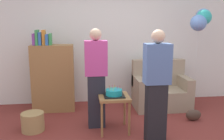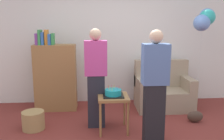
{
  "view_description": "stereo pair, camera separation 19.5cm",
  "coord_description": "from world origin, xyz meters",
  "px_view_note": "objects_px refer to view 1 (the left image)",
  "views": [
    {
      "loc": [
        -0.72,
        -3.26,
        1.73
      ],
      "look_at": [
        -0.23,
        0.7,
        0.95
      ],
      "focal_mm": 39.66,
      "sensor_mm": 36.0,
      "label": 1
    },
    {
      "loc": [
        -0.53,
        -3.28,
        1.73
      ],
      "look_at": [
        -0.23,
        0.7,
        0.95
      ],
      "focal_mm": 39.66,
      "sensor_mm": 36.0,
      "label": 2
    }
  ],
  "objects_px": {
    "person_blowing_candles": "(96,78)",
    "handbag": "(193,115)",
    "wicker_basket": "(33,122)",
    "side_table": "(114,101)",
    "bookshelf": "(53,77)",
    "person_holding_cake": "(157,87)",
    "couch": "(161,91)",
    "balloon_bunch": "(202,19)",
    "birthday_cake": "(114,93)"
  },
  "relations": [
    {
      "from": "person_blowing_candles",
      "to": "wicker_basket",
      "type": "height_order",
      "value": "person_blowing_candles"
    },
    {
      "from": "side_table",
      "to": "balloon_bunch",
      "type": "relative_size",
      "value": 0.29
    },
    {
      "from": "person_blowing_candles",
      "to": "wicker_basket",
      "type": "bearing_deg",
      "value": -165.87
    },
    {
      "from": "wicker_basket",
      "to": "handbag",
      "type": "height_order",
      "value": "wicker_basket"
    },
    {
      "from": "birthday_cake",
      "to": "person_holding_cake",
      "type": "bearing_deg",
      "value": -39.91
    },
    {
      "from": "birthday_cake",
      "to": "person_holding_cake",
      "type": "distance_m",
      "value": 0.74
    },
    {
      "from": "birthday_cake",
      "to": "balloon_bunch",
      "type": "height_order",
      "value": "balloon_bunch"
    },
    {
      "from": "couch",
      "to": "handbag",
      "type": "bearing_deg",
      "value": -64.63
    },
    {
      "from": "couch",
      "to": "person_holding_cake",
      "type": "relative_size",
      "value": 0.67
    },
    {
      "from": "person_blowing_candles",
      "to": "handbag",
      "type": "xyz_separation_m",
      "value": [
        1.73,
        0.03,
        -0.73
      ]
    },
    {
      "from": "person_blowing_candles",
      "to": "person_holding_cake",
      "type": "height_order",
      "value": "same"
    },
    {
      "from": "balloon_bunch",
      "to": "wicker_basket",
      "type": "bearing_deg",
      "value": -167.76
    },
    {
      "from": "person_blowing_candles",
      "to": "balloon_bunch",
      "type": "distance_m",
      "value": 2.34
    },
    {
      "from": "birthday_cake",
      "to": "balloon_bunch",
      "type": "distance_m",
      "value": 2.28
    },
    {
      "from": "couch",
      "to": "side_table",
      "type": "distance_m",
      "value": 1.5
    },
    {
      "from": "side_table",
      "to": "handbag",
      "type": "relative_size",
      "value": 2.08
    },
    {
      "from": "wicker_basket",
      "to": "person_blowing_candles",
      "type": "bearing_deg",
      "value": 3.2
    },
    {
      "from": "balloon_bunch",
      "to": "couch",
      "type": "bearing_deg",
      "value": 164.76
    },
    {
      "from": "birthday_cake",
      "to": "person_blowing_candles",
      "type": "bearing_deg",
      "value": 142.03
    },
    {
      "from": "couch",
      "to": "handbag",
      "type": "relative_size",
      "value": 3.93
    },
    {
      "from": "person_blowing_candles",
      "to": "side_table",
      "type": "bearing_deg",
      "value": -27.03
    },
    {
      "from": "bookshelf",
      "to": "handbag",
      "type": "relative_size",
      "value": 5.66
    },
    {
      "from": "person_blowing_candles",
      "to": "balloon_bunch",
      "type": "relative_size",
      "value": 0.82
    },
    {
      "from": "side_table",
      "to": "handbag",
      "type": "height_order",
      "value": "side_table"
    },
    {
      "from": "balloon_bunch",
      "to": "bookshelf",
      "type": "bearing_deg",
      "value": 174.53
    },
    {
      "from": "couch",
      "to": "handbag",
      "type": "distance_m",
      "value": 0.88
    },
    {
      "from": "birthday_cake",
      "to": "handbag",
      "type": "height_order",
      "value": "birthday_cake"
    },
    {
      "from": "birthday_cake",
      "to": "person_blowing_candles",
      "type": "distance_m",
      "value": 0.39
    },
    {
      "from": "couch",
      "to": "wicker_basket",
      "type": "distance_m",
      "value": 2.55
    },
    {
      "from": "wicker_basket",
      "to": "handbag",
      "type": "bearing_deg",
      "value": 1.82
    },
    {
      "from": "person_blowing_candles",
      "to": "person_holding_cake",
      "type": "distance_m",
      "value": 1.05
    },
    {
      "from": "bookshelf",
      "to": "handbag",
      "type": "bearing_deg",
      "value": -18.69
    },
    {
      "from": "couch",
      "to": "bookshelf",
      "type": "height_order",
      "value": "bookshelf"
    },
    {
      "from": "handbag",
      "to": "balloon_bunch",
      "type": "xyz_separation_m",
      "value": [
        0.32,
        0.58,
        1.68
      ]
    },
    {
      "from": "side_table",
      "to": "balloon_bunch",
      "type": "bearing_deg",
      "value": 24.64
    },
    {
      "from": "person_blowing_candles",
      "to": "handbag",
      "type": "height_order",
      "value": "person_blowing_candles"
    },
    {
      "from": "handbag",
      "to": "person_blowing_candles",
      "type": "bearing_deg",
      "value": -179.0
    },
    {
      "from": "wicker_basket",
      "to": "side_table",
      "type": "bearing_deg",
      "value": -6.62
    },
    {
      "from": "person_holding_cake",
      "to": "handbag",
      "type": "bearing_deg",
      "value": -122.03
    },
    {
      "from": "birthday_cake",
      "to": "balloon_bunch",
      "type": "relative_size",
      "value": 0.16
    },
    {
      "from": "bookshelf",
      "to": "person_holding_cake",
      "type": "distance_m",
      "value": 2.23
    },
    {
      "from": "side_table",
      "to": "person_blowing_candles",
      "type": "height_order",
      "value": "person_blowing_candles"
    },
    {
      "from": "side_table",
      "to": "balloon_bunch",
      "type": "distance_m",
      "value": 2.35
    },
    {
      "from": "person_blowing_candles",
      "to": "couch",
      "type": "bearing_deg",
      "value": 41.27
    },
    {
      "from": "side_table",
      "to": "couch",
      "type": "bearing_deg",
      "value": 42.51
    },
    {
      "from": "side_table",
      "to": "birthday_cake",
      "type": "xyz_separation_m",
      "value": [
        -0.0,
        -0.0,
        0.14
      ]
    },
    {
      "from": "side_table",
      "to": "person_blowing_candles",
      "type": "xyz_separation_m",
      "value": [
        -0.27,
        0.21,
        0.34
      ]
    },
    {
      "from": "bookshelf",
      "to": "birthday_cake",
      "type": "bearing_deg",
      "value": -45.84
    },
    {
      "from": "bookshelf",
      "to": "side_table",
      "type": "xyz_separation_m",
      "value": [
        1.06,
        -1.09,
        -0.19
      ]
    },
    {
      "from": "couch",
      "to": "handbag",
      "type": "height_order",
      "value": "couch"
    }
  ]
}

